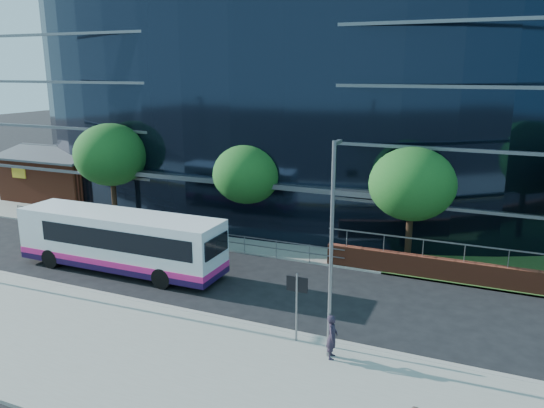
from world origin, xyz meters
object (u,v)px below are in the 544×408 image
at_px(tree_far_a, 111,155).
at_px(pedestrian, 332,337).
at_px(street_sign, 297,293).
at_px(tree_far_c, 412,184).
at_px(tree_far_b, 247,174).
at_px(city_bus, 122,241).
at_px(brick_pavilion, 63,175).
at_px(streetlight_east, 332,246).

height_order(tree_far_a, pedestrian, tree_far_a).
relative_size(street_sign, tree_far_c, 0.43).
relative_size(tree_far_b, city_bus, 0.52).
distance_m(brick_pavilion, tree_far_b, 19.55).
bearing_deg(tree_far_a, streetlight_east, -30.46).
xyz_separation_m(tree_far_a, city_bus, (6.24, -6.97, -3.19)).
bearing_deg(pedestrian, tree_far_a, 48.91).
height_order(tree_far_b, pedestrian, tree_far_b).
bearing_deg(tree_far_b, tree_far_a, -177.14).
distance_m(tree_far_c, city_bus, 15.69).
height_order(tree_far_b, city_bus, tree_far_b).
xyz_separation_m(tree_far_b, pedestrian, (9.15, -11.77, -3.21)).
relative_size(streetlight_east, city_bus, 0.69).
xyz_separation_m(city_bus, pedestrian, (12.91, -4.30, -0.67)).
relative_size(street_sign, streetlight_east, 0.35).
height_order(city_bus, pedestrian, city_bus).
bearing_deg(tree_far_a, pedestrian, -30.48).
bearing_deg(tree_far_b, pedestrian, -52.15).
bearing_deg(tree_far_b, city_bus, -116.73).
distance_m(tree_far_a, city_bus, 9.88).
xyz_separation_m(tree_far_c, city_bus, (-13.76, -6.97, -2.87)).
distance_m(street_sign, tree_far_c, 11.14).
bearing_deg(street_sign, brick_pavilion, 150.35).
relative_size(tree_far_a, streetlight_east, 0.87).
xyz_separation_m(brick_pavilion, tree_far_b, (19.00, -4.00, 2.27)).
bearing_deg(brick_pavilion, tree_far_c, -8.82).
distance_m(street_sign, streetlight_east, 2.80).
bearing_deg(street_sign, streetlight_east, -21.36).
distance_m(tree_far_a, tree_far_b, 10.03).
xyz_separation_m(street_sign, streetlight_east, (1.50, -0.59, 2.29)).
height_order(tree_far_c, city_bus, tree_far_c).
bearing_deg(city_bus, brick_pavilion, 142.67).
height_order(street_sign, tree_far_c, tree_far_c).
relative_size(street_sign, city_bus, 0.24).
bearing_deg(tree_far_c, tree_far_a, 180.00).
distance_m(streetlight_east, pedestrian, 3.45).
distance_m(tree_far_b, pedestrian, 15.25).
bearing_deg(street_sign, tree_far_a, 148.83).
height_order(brick_pavilion, tree_far_b, tree_far_b).
height_order(streetlight_east, pedestrian, streetlight_east).
distance_m(city_bus, pedestrian, 13.63).
height_order(brick_pavilion, pedestrian, brick_pavilion).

